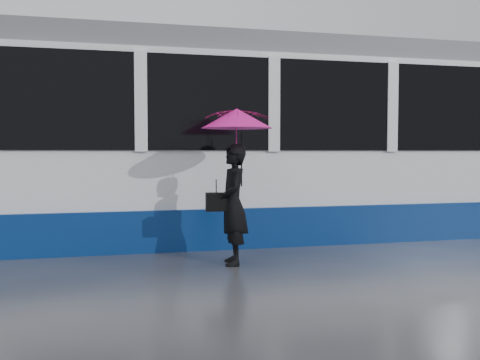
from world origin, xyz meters
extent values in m
plane|color=#2C2C31|center=(0.00, 0.00, 0.00)|extent=(90.00, 90.00, 0.00)
cube|color=#3F3D38|center=(0.00, 1.78, 0.01)|extent=(34.00, 0.07, 0.02)
cube|color=#3F3D38|center=(0.00, 3.22, 0.01)|extent=(34.00, 0.07, 0.02)
imported|color=black|center=(1.17, 0.21, 0.79)|extent=(0.43, 0.61, 1.58)
imported|color=#E9135F|center=(1.22, 0.21, 1.66)|extent=(0.94, 0.95, 0.79)
cone|color=#E9135F|center=(1.22, 0.21, 1.91)|extent=(1.01, 1.01, 0.26)
cylinder|color=black|center=(1.22, 0.21, 2.06)|extent=(0.01, 0.01, 0.06)
cylinder|color=black|center=(1.29, 0.23, 1.37)|extent=(0.02, 0.02, 0.69)
cube|color=black|center=(0.95, 0.23, 0.83)|extent=(0.29, 0.15, 0.24)
cylinder|color=black|center=(0.95, 0.23, 1.04)|extent=(0.01, 0.01, 0.18)
camera|label=1|loc=(-0.41, -6.55, 1.47)|focal=40.00mm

